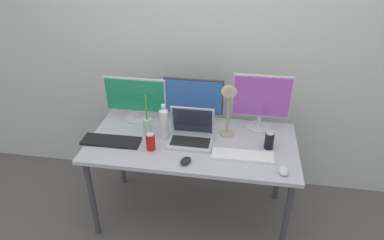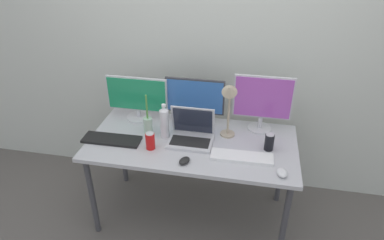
{
  "view_description": "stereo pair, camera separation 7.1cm",
  "coord_description": "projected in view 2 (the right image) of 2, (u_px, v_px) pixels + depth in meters",
  "views": [
    {
      "loc": [
        0.33,
        -2.08,
        2.14
      ],
      "look_at": [
        0.0,
        0.0,
        0.92
      ],
      "focal_mm": 32.0,
      "sensor_mm": 36.0,
      "label": 1
    },
    {
      "loc": [
        0.4,
        -2.07,
        2.14
      ],
      "look_at": [
        0.0,
        0.0,
        0.92
      ],
      "focal_mm": 32.0,
      "sensor_mm": 36.0,
      "label": 2
    }
  ],
  "objects": [
    {
      "name": "monitor_center",
      "position": [
        195.0,
        99.0,
        2.67
      ],
      "size": [
        0.47,
        0.18,
        0.37
      ],
      "color": "#38383D",
      "rests_on": "work_desk"
    },
    {
      "name": "wall_back",
      "position": [
        206.0,
        43.0,
        2.75
      ],
      "size": [
        7.0,
        0.08,
        2.6
      ],
      "primitive_type": "cube",
      "color": "silver",
      "rests_on": "ground"
    },
    {
      "name": "mouse_by_laptop",
      "position": [
        282.0,
        173.0,
        2.18
      ],
      "size": [
        0.07,
        0.1,
        0.04
      ],
      "primitive_type": "ellipsoid",
      "rotation": [
        0.0,
        0.0,
        0.11
      ],
      "color": "silver",
      "rests_on": "work_desk"
    },
    {
      "name": "laptop_silver",
      "position": [
        191.0,
        133.0,
        2.51
      ],
      "size": [
        0.32,
        0.24,
        0.26
      ],
      "color": "silver",
      "rests_on": "work_desk"
    },
    {
      "name": "bamboo_vase",
      "position": [
        148.0,
        125.0,
        2.59
      ],
      "size": [
        0.07,
        0.07,
        0.32
      ],
      "color": "#B2D1B7",
      "rests_on": "work_desk"
    },
    {
      "name": "soda_can_by_laptop",
      "position": [
        150.0,
        141.0,
        2.41
      ],
      "size": [
        0.07,
        0.07,
        0.13
      ],
      "color": "red",
      "rests_on": "work_desk"
    },
    {
      "name": "water_bottle",
      "position": [
        164.0,
        122.0,
        2.52
      ],
      "size": [
        0.07,
        0.07,
        0.27
      ],
      "color": "silver",
      "rests_on": "work_desk"
    },
    {
      "name": "ground_plane",
      "position": [
        192.0,
        214.0,
        2.9
      ],
      "size": [
        16.0,
        16.0,
        0.0
      ],
      "primitive_type": "plane",
      "color": "#5B5651"
    },
    {
      "name": "monitor_right",
      "position": [
        263.0,
        101.0,
        2.55
      ],
      "size": [
        0.44,
        0.18,
        0.44
      ],
      "color": "silver",
      "rests_on": "work_desk"
    },
    {
      "name": "soda_can_near_keyboard",
      "position": [
        269.0,
        142.0,
        2.4
      ],
      "size": [
        0.07,
        0.07,
        0.13
      ],
      "color": "black",
      "rests_on": "work_desk"
    },
    {
      "name": "desk_lamp",
      "position": [
        229.0,
        100.0,
        2.41
      ],
      "size": [
        0.11,
        0.18,
        0.46
      ],
      "color": "tan",
      "rests_on": "work_desk"
    },
    {
      "name": "mouse_by_keyboard",
      "position": [
        184.0,
        161.0,
        2.29
      ],
      "size": [
        0.09,
        0.11,
        0.03
      ],
      "primitive_type": "ellipsoid",
      "rotation": [
        0.0,
        0.0,
        -0.38
      ],
      "color": "black",
      "rests_on": "work_desk"
    },
    {
      "name": "keyboard_aux",
      "position": [
        242.0,
        157.0,
        2.34
      ],
      "size": [
        0.43,
        0.14,
        0.02
      ],
      "primitive_type": "cube",
      "rotation": [
        0.0,
        0.0,
        0.02
      ],
      "color": "white",
      "rests_on": "work_desk"
    },
    {
      "name": "work_desk",
      "position": [
        192.0,
        148.0,
        2.56
      ],
      "size": [
        1.53,
        0.75,
        0.74
      ],
      "color": "#424247",
      "rests_on": "ground"
    },
    {
      "name": "monitor_left",
      "position": [
        137.0,
        97.0,
        2.73
      ],
      "size": [
        0.5,
        0.2,
        0.36
      ],
      "color": "silver",
      "rests_on": "work_desk"
    },
    {
      "name": "keyboard_main",
      "position": [
        112.0,
        140.0,
        2.53
      ],
      "size": [
        0.43,
        0.15,
        0.02
      ],
      "primitive_type": "cube",
      "rotation": [
        0.0,
        0.0,
        0.02
      ],
      "color": "black",
      "rests_on": "work_desk"
    }
  ]
}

